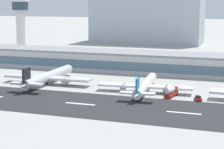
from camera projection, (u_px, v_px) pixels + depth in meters
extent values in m
plane|color=#9E9E99|center=(80.00, 104.00, 155.53)|extent=(1400.00, 1400.00, 0.00)
cube|color=#262628|center=(80.00, 104.00, 155.68)|extent=(800.00, 35.24, 0.08)
cube|color=white|center=(80.00, 104.00, 155.69)|extent=(12.00, 1.20, 0.01)
cube|color=white|center=(184.00, 113.00, 143.30)|extent=(12.00, 1.20, 0.01)
cube|color=#B7BABC|center=(128.00, 62.00, 226.28)|extent=(198.44, 22.24, 9.68)
cube|color=#476075|center=(122.00, 66.00, 215.88)|extent=(192.49, 0.30, 4.36)
cube|color=gray|center=(128.00, 52.00, 225.33)|extent=(200.43, 22.46, 1.00)
cylinder|color=silver|center=(21.00, 32.00, 294.26)|extent=(6.80, 6.80, 31.20)
cylinder|color=#2D4251|center=(20.00, 6.00, 290.96)|extent=(11.42, 11.42, 5.66)
cylinder|color=silver|center=(20.00, 1.00, 290.35)|extent=(12.33, 12.33, 1.20)
cube|color=#A8B2BC|center=(147.00, 15.00, 369.09)|extent=(97.09, 38.61, 48.80)
cylinder|color=silver|center=(49.00, 76.00, 192.71)|extent=(5.05, 44.16, 4.41)
sphere|color=silver|center=(68.00, 69.00, 213.33)|extent=(4.19, 4.19, 4.19)
cone|color=silver|center=(25.00, 86.00, 172.09)|extent=(4.08, 7.99, 3.97)
cube|color=silver|center=(48.00, 78.00, 191.97)|extent=(42.30, 7.22, 0.97)
cylinder|color=gray|center=(67.00, 80.00, 189.20)|extent=(2.96, 6.21, 2.87)
cylinder|color=gray|center=(30.00, 78.00, 195.01)|extent=(2.96, 6.21, 2.87)
cube|color=silver|center=(27.00, 84.00, 173.66)|extent=(14.40, 3.85, 0.78)
cube|color=black|center=(26.00, 76.00, 173.11)|extent=(0.79, 5.96, 7.06)
cylinder|color=black|center=(47.00, 83.00, 191.15)|extent=(0.79, 0.79, 1.21)
cylinder|color=silver|center=(145.00, 85.00, 175.42)|extent=(7.15, 39.14, 3.89)
sphere|color=silver|center=(152.00, 77.00, 194.00)|extent=(3.70, 3.70, 3.70)
cone|color=silver|center=(137.00, 95.00, 156.84)|extent=(4.08, 7.28, 3.51)
cube|color=silver|center=(145.00, 86.00, 174.75)|extent=(40.35, 9.18, 0.86)
cylinder|color=gray|center=(166.00, 89.00, 172.71)|extent=(2.98, 5.65, 2.53)
cylinder|color=gray|center=(124.00, 87.00, 177.03)|extent=(2.98, 5.65, 2.53)
cube|color=silver|center=(137.00, 93.00, 158.26)|extent=(13.82, 4.34, 0.69)
cube|color=#1975B2|center=(137.00, 86.00, 157.77)|extent=(1.06, 5.29, 6.23)
cylinder|color=black|center=(144.00, 92.00, 174.01)|extent=(0.70, 0.70, 1.07)
cube|color=#B2231E|center=(198.00, 99.00, 159.84)|extent=(3.34, 3.44, 1.00)
cube|color=black|center=(198.00, 97.00, 159.67)|extent=(2.24, 2.28, 0.90)
cylinder|color=black|center=(198.00, 100.00, 161.25)|extent=(0.61, 0.63, 0.60)
cylinder|color=black|center=(195.00, 100.00, 160.62)|extent=(0.61, 0.63, 0.60)
cylinder|color=black|center=(201.00, 101.00, 159.23)|extent=(0.61, 0.63, 0.60)
cylinder|color=black|center=(198.00, 101.00, 158.60)|extent=(0.61, 0.63, 0.60)
cube|color=#B2231E|center=(171.00, 94.00, 166.91)|extent=(4.47, 8.87, 1.40)
cylinder|color=silver|center=(170.00, 90.00, 165.75)|extent=(3.36, 6.11, 2.10)
cube|color=#B2231E|center=(174.00, 89.00, 169.32)|extent=(2.79, 2.53, 1.80)
cylinder|color=black|center=(177.00, 95.00, 168.84)|extent=(0.48, 0.94, 0.90)
cylinder|color=black|center=(171.00, 94.00, 170.20)|extent=(0.48, 0.94, 0.90)
cylinder|color=black|center=(171.00, 98.00, 163.88)|extent=(0.48, 0.94, 0.90)
cylinder|color=black|center=(165.00, 97.00, 165.24)|extent=(0.48, 0.94, 0.90)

